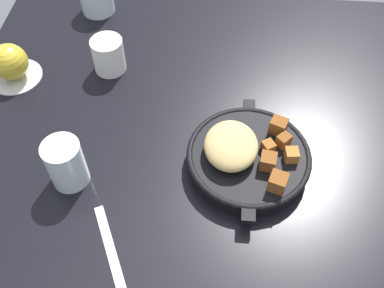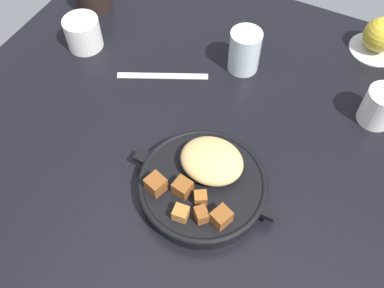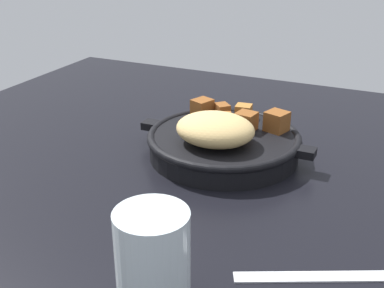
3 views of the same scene
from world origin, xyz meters
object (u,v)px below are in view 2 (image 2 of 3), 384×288
Objects in this scene: cast_iron_skillet at (204,182)px; ceramic_mug_white at (83,33)px; water_glass_tall at (245,51)px; red_apple at (381,35)px; butter_knife at (163,76)px; white_creamer_pitcher at (380,107)px.

cast_iron_skillet is 47.16cm from ceramic_mug_white.
water_glass_tall reaches higher than cast_iron_skillet.
red_apple is at bearing 36.95° from water_glass_tall.
butter_knife is 2.08× the size of water_glass_tall.
white_creamer_pitcher is at bearing -13.97° from butter_knife.
cast_iron_skillet is at bearing -28.23° from ceramic_mug_white.
water_glass_tall is (35.74, 10.02, 1.22)cm from ceramic_mug_white.
white_creamer_pitcher is (44.76, 9.10, 3.75)cm from butter_knife.
water_glass_tall is at bearing 100.18° from cast_iron_skillet.
red_apple is at bearing 69.13° from cast_iron_skillet.
red_apple is 1.00× the size of white_creamer_pitcher.
water_glass_tall is at bearing 177.03° from white_creamer_pitcher.
red_apple is 21.18cm from white_creamer_pitcher.
white_creamer_pitcher reaches higher than ceramic_mug_white.
water_glass_tall reaches higher than butter_knife.
red_apple reaches higher than ceramic_mug_white.
water_glass_tall reaches higher than white_creamer_pitcher.
butter_knife is 45.83cm from white_creamer_pitcher.
cast_iron_skillet is at bearing -128.16° from white_creamer_pitcher.
cast_iron_skillet is 3.50× the size of red_apple.
red_apple is (19.61, 51.44, 1.71)cm from cast_iron_skillet.
water_glass_tall reaches higher than red_apple.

